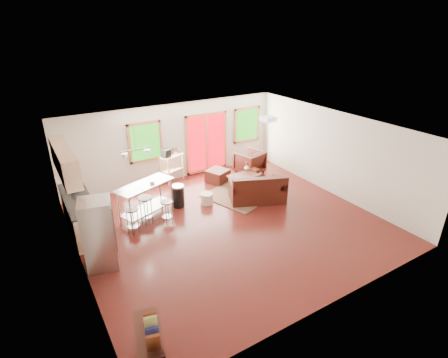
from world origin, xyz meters
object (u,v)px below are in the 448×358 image
ottoman (218,176)px  island (146,195)px  rug (244,192)px  coffee_table (243,177)px  kitchen_cart (170,159)px  armchair (249,161)px  loveseat (257,190)px  refrigerator (99,234)px

ottoman → island: size_ratio=0.37×
rug → coffee_table: (0.22, 0.38, 0.33)m
coffee_table → kitchen_cart: 2.49m
armchair → island: bearing=0.7°
coffee_table → kitchen_cart: size_ratio=0.85×
island → loveseat: bearing=-13.4°
rug → armchair: bearing=49.3°
loveseat → refrigerator: refrigerator is taller
loveseat → kitchen_cart: bearing=145.2°
coffee_table → loveseat: bearing=-100.8°
kitchen_cart → armchair: bearing=-15.8°
coffee_table → kitchen_cart: (-1.87, 1.58, 0.48)m
refrigerator → island: bearing=56.9°
rug → refrigerator: refrigerator is taller
coffee_table → armchair: size_ratio=1.14×
kitchen_cart → island: bearing=-129.3°
ottoman → loveseat: bearing=-79.1°
coffee_table → ottoman: (-0.54, 0.75, -0.13)m
refrigerator → ottoman: bearing=42.9°
rug → coffee_table: bearing=60.0°
loveseat → armchair: size_ratio=2.09×
coffee_table → refrigerator: refrigerator is taller
loveseat → refrigerator: bearing=-148.1°
rug → loveseat: bearing=-88.4°
rug → refrigerator: (-4.75, -1.43, 0.80)m
coffee_table → island: bearing=-175.2°
coffee_table → island: island is taller
armchair → island: island is taller
ottoman → kitchen_cart: kitchen_cart is taller
ottoman → kitchen_cart: 1.68m
loveseat → ottoman: bearing=123.7°
island → ottoman: bearing=19.9°
armchair → island: 4.36m
coffee_table → refrigerator: 5.30m
armchair → refrigerator: refrigerator is taller
rug → kitchen_cart: kitchen_cart is taller
rug → coffee_table: size_ratio=2.28×
island → kitchen_cart: (1.52, 1.86, 0.12)m
rug → refrigerator: bearing=-163.2°
refrigerator → island: (1.57, 1.52, -0.12)m
ottoman → refrigerator: size_ratio=0.39×
rug → island: size_ratio=1.35×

